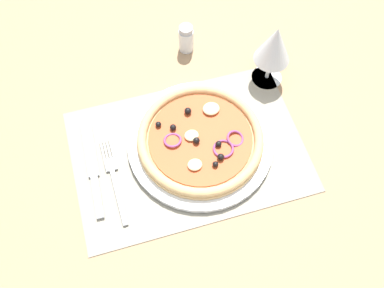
% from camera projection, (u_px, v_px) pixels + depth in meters
% --- Properties ---
extents(ground_plane, '(1.90, 1.40, 0.02)m').
position_uv_depth(ground_plane, '(188.00, 154.00, 0.86)').
color(ground_plane, '#9E7A56').
extents(placemat, '(0.44, 0.30, 0.00)m').
position_uv_depth(placemat, '(188.00, 151.00, 0.85)').
color(placemat, gray).
rests_on(placemat, ground_plane).
extents(plate, '(0.28, 0.28, 0.01)m').
position_uv_depth(plate, '(200.00, 143.00, 0.85)').
color(plate, white).
rests_on(plate, placemat).
extents(pizza, '(0.24, 0.24, 0.03)m').
position_uv_depth(pizza, '(200.00, 139.00, 0.84)').
color(pizza, tan).
rests_on(pizza, plate).
extents(fork, '(0.02, 0.18, 0.00)m').
position_uv_depth(fork, '(113.00, 176.00, 0.82)').
color(fork, '#B2B5BA').
rests_on(fork, placemat).
extents(knife, '(0.02, 0.20, 0.01)m').
position_uv_depth(knife, '(93.00, 168.00, 0.83)').
color(knife, '#B2B5BA').
rests_on(knife, placemat).
extents(wine_glass, '(0.07, 0.07, 0.15)m').
position_uv_depth(wine_glass, '(274.00, 46.00, 0.85)').
color(wine_glass, silver).
rests_on(wine_glass, ground_plane).
extents(pepper_shaker, '(0.03, 0.03, 0.07)m').
position_uv_depth(pepper_shaker, '(186.00, 39.00, 0.95)').
color(pepper_shaker, silver).
rests_on(pepper_shaker, ground_plane).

